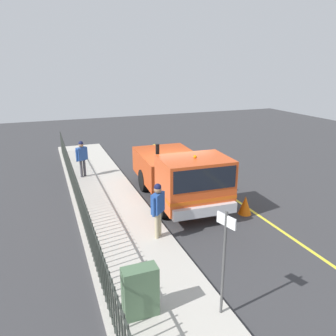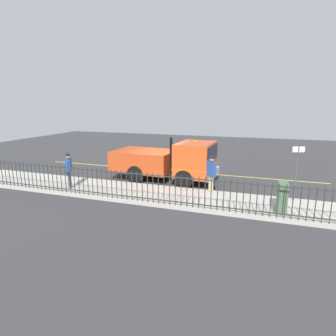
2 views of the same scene
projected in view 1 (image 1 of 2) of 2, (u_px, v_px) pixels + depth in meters
ground_plane at (175, 195)px, 13.90m from camera, size 44.50×44.50×0.00m
sidewalk_slab at (109, 203)px, 12.91m from camera, size 2.70×20.23×0.13m
lane_marking at (219, 188)px, 14.64m from camera, size 0.12×18.20×0.01m
work_truck at (181, 173)px, 12.84m from camera, size 2.71×5.90×2.57m
worker_standing at (158, 205)px, 9.94m from camera, size 0.52×0.51×1.79m
pedestrian_distant at (82, 155)px, 15.47m from camera, size 0.58×0.43×1.76m
iron_fence at (76, 190)px, 12.28m from camera, size 0.04×17.23×1.30m
utility_cabinet at (140, 292)px, 6.91m from camera, size 0.76×0.37×1.17m
traffic_cone at (245, 205)px, 12.04m from camera, size 0.49×0.49×0.70m
street_sign at (224, 252)px, 6.68m from camera, size 0.16×0.49×2.43m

